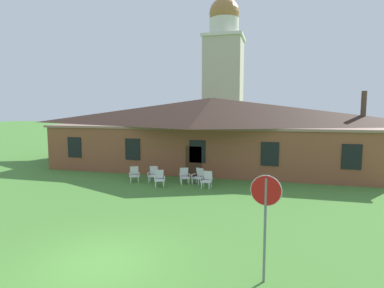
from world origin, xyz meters
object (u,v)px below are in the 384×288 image
at_px(lawn_chair_right_end, 199,176).
at_px(lawn_chair_far_side, 207,179).
at_px(stop_sign, 266,206).
at_px(lawn_chair_by_porch, 134,174).
at_px(lawn_chair_middle, 184,175).
at_px(lawn_chair_near_door, 153,174).
at_px(lawn_chair_left_end, 159,178).

relative_size(lawn_chair_right_end, lawn_chair_far_side, 1.00).
xyz_separation_m(stop_sign, lawn_chair_right_end, (-4.22, 10.29, -1.54)).
xyz_separation_m(lawn_chair_by_porch, lawn_chair_far_side, (4.74, -0.29, 0.00)).
bearing_deg(stop_sign, lawn_chair_middle, 116.63).
height_order(stop_sign, lawn_chair_near_door, stop_sign).
distance_m(stop_sign, lawn_chair_near_door, 12.48).
xyz_separation_m(lawn_chair_near_door, lawn_chair_far_side, (3.60, -0.66, 0.00)).
bearing_deg(lawn_chair_left_end, lawn_chair_near_door, 126.71).
xyz_separation_m(lawn_chair_by_porch, lawn_chair_left_end, (1.94, -0.70, 0.00)).
distance_m(lawn_chair_by_porch, lawn_chair_far_side, 4.75).
height_order(stop_sign, lawn_chair_right_end, stop_sign).
relative_size(stop_sign, lawn_chair_left_end, 2.99).
xyz_separation_m(lawn_chair_by_porch, lawn_chair_right_end, (4.04, 0.53, 0.00)).
xyz_separation_m(stop_sign, lawn_chair_middle, (-5.08, 10.13, -1.54)).
bearing_deg(lawn_chair_by_porch, lawn_chair_middle, 6.75).
relative_size(stop_sign, lawn_chair_far_side, 2.99).
bearing_deg(lawn_chair_far_side, lawn_chair_left_end, -171.58).
relative_size(lawn_chair_near_door, lawn_chair_left_end, 1.00).
bearing_deg(lawn_chair_left_end, lawn_chair_middle, 41.14).
distance_m(lawn_chair_left_end, lawn_chair_middle, 1.64).
distance_m(lawn_chair_middle, lawn_chair_far_side, 1.70).
bearing_deg(lawn_chair_middle, lawn_chair_right_end, 10.35).
distance_m(lawn_chair_near_door, lawn_chair_left_end, 1.34).
distance_m(lawn_chair_near_door, lawn_chair_right_end, 2.90).
bearing_deg(lawn_chair_middle, lawn_chair_far_side, -23.05).
bearing_deg(lawn_chair_near_door, stop_sign, -54.91).
relative_size(lawn_chair_near_door, lawn_chair_right_end, 1.00).
distance_m(lawn_chair_by_porch, lawn_chair_left_end, 2.07).
bearing_deg(lawn_chair_far_side, lawn_chair_middle, 156.95).
relative_size(stop_sign, lawn_chair_right_end, 2.99).
xyz_separation_m(stop_sign, lawn_chair_near_door, (-7.12, 10.13, -1.54)).
distance_m(lawn_chair_left_end, lawn_chair_far_side, 2.83).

